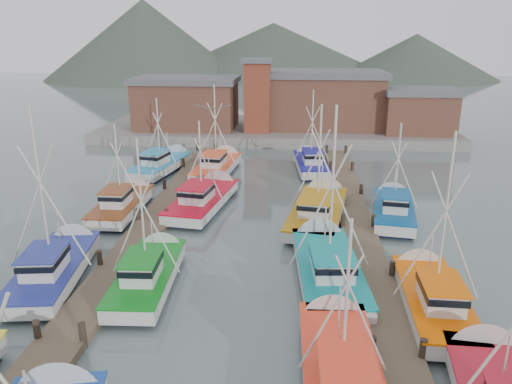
# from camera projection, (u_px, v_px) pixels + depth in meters

# --- Properties ---
(ground) EXTENTS (260.00, 260.00, 0.00)m
(ground) POSITION_uv_depth(u_px,v_px,m) (246.00, 260.00, 29.23)
(ground) COLOR #4E5D5C
(ground) RESTS_ON ground
(dock_left) EXTENTS (2.30, 46.00, 1.50)m
(dock_left) POSITION_uv_depth(u_px,v_px,m) (149.00, 227.00, 33.55)
(dock_left) COLOR brown
(dock_left) RESTS_ON ground
(dock_right) EXTENTS (2.30, 46.00, 1.50)m
(dock_right) POSITION_uv_depth(u_px,v_px,m) (359.00, 234.00, 32.45)
(dock_right) COLOR brown
(dock_right) RESTS_ON ground
(quay) EXTENTS (44.00, 16.00, 1.20)m
(quay) POSITION_uv_depth(u_px,v_px,m) (275.00, 130.00, 64.12)
(quay) COLOR gray
(quay) RESTS_ON ground
(shed_left) EXTENTS (12.72, 8.48, 6.20)m
(shed_left) POSITION_uv_depth(u_px,v_px,m) (187.00, 102.00, 61.93)
(shed_left) COLOR brown
(shed_left) RESTS_ON quay
(shed_center) EXTENTS (14.84, 9.54, 6.90)m
(shed_center) POSITION_uv_depth(u_px,v_px,m) (324.00, 99.00, 62.38)
(shed_center) COLOR brown
(shed_center) RESTS_ON quay
(shed_right) EXTENTS (8.48, 6.36, 5.20)m
(shed_right) POSITION_uv_depth(u_px,v_px,m) (418.00, 110.00, 58.93)
(shed_right) COLOR brown
(shed_right) RESTS_ON quay
(lookout_tower) EXTENTS (3.60, 3.60, 8.50)m
(lookout_tower) POSITION_uv_depth(u_px,v_px,m) (258.00, 95.00, 58.95)
(lookout_tower) COLOR brown
(lookout_tower) RESTS_ON quay
(distant_hills) EXTENTS (175.00, 140.00, 42.00)m
(distant_hills) POSITION_uv_depth(u_px,v_px,m) (245.00, 76.00, 146.43)
(distant_hills) COLOR #3F4A3D
(distant_hills) RESTS_ON ground
(boat_1) EXTENTS (3.19, 9.24, 7.71)m
(boat_1) POSITION_uv_depth(u_px,v_px,m) (340.00, 365.00, 19.04)
(boat_1) COLOR black
(boat_1) RESTS_ON ground
(boat_4) EXTENTS (3.47, 8.53, 8.71)m
(boat_4) POSITION_uv_depth(u_px,v_px,m) (150.00, 272.00, 26.28)
(boat_4) COLOR black
(boat_4) RESTS_ON ground
(boat_5) EXTENTS (4.19, 10.29, 10.39)m
(boat_5) POSITION_uv_depth(u_px,v_px,m) (326.00, 265.00, 27.12)
(boat_5) COLOR black
(boat_5) RESTS_ON ground
(boat_6) EXTENTS (4.12, 9.43, 10.21)m
(boat_6) POSITION_uv_depth(u_px,v_px,m) (57.00, 266.00, 27.01)
(boat_6) COLOR black
(boat_6) RESTS_ON ground
(boat_7) EXTENTS (3.84, 8.75, 9.56)m
(boat_7) POSITION_uv_depth(u_px,v_px,m) (431.00, 296.00, 23.92)
(boat_7) COLOR black
(boat_7) RESTS_ON ground
(boat_8) EXTENTS (4.39, 10.06, 7.60)m
(boat_8) POSITION_uv_depth(u_px,v_px,m) (205.00, 198.00, 37.89)
(boat_8) COLOR black
(boat_8) RESTS_ON ground
(boat_9) EXTENTS (4.91, 10.78, 9.25)m
(boat_9) POSITION_uv_depth(u_px,v_px,m) (319.00, 210.00, 35.45)
(boat_9) COLOR black
(boat_9) RESTS_ON ground
(boat_10) EXTENTS (3.11, 8.59, 7.39)m
(boat_10) POSITION_uv_depth(u_px,v_px,m) (124.00, 203.00, 36.83)
(boat_10) COLOR black
(boat_10) RESTS_ON ground
(boat_11) EXTENTS (3.80, 8.79, 7.66)m
(boat_11) POSITION_uv_depth(u_px,v_px,m) (393.00, 208.00, 35.76)
(boat_11) COLOR black
(boat_11) RESTS_ON ground
(boat_12) EXTENTS (3.76, 9.63, 9.11)m
(boat_12) POSITION_uv_depth(u_px,v_px,m) (218.00, 165.00, 47.12)
(boat_12) COLOR black
(boat_12) RESTS_ON ground
(boat_13) EXTENTS (3.41, 8.72, 8.39)m
(boat_13) POSITION_uv_depth(u_px,v_px,m) (310.00, 163.00, 47.96)
(boat_13) COLOR black
(boat_13) RESTS_ON ground
(boat_14) EXTENTS (4.50, 9.53, 7.81)m
(boat_14) POSITION_uv_depth(u_px,v_px,m) (164.00, 164.00, 47.68)
(boat_14) COLOR black
(boat_14) RESTS_ON ground
(gull_near) EXTENTS (1.55, 0.63, 0.24)m
(gull_near) POSITION_uv_depth(u_px,v_px,m) (213.00, 107.00, 20.45)
(gull_near) COLOR gray
(gull_near) RESTS_ON ground
(gull_far) EXTENTS (1.55, 0.62, 0.24)m
(gull_far) POSITION_uv_depth(u_px,v_px,m) (261.00, 145.00, 33.01)
(gull_far) COLOR gray
(gull_far) RESTS_ON ground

